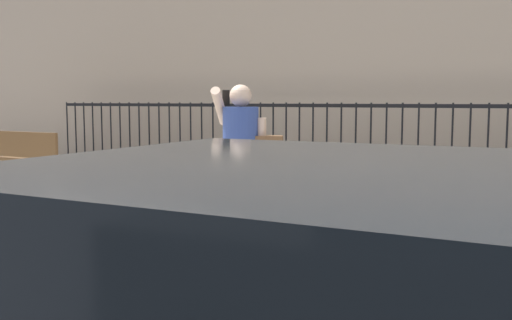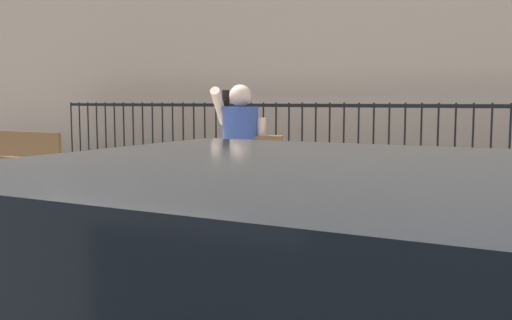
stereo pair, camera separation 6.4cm
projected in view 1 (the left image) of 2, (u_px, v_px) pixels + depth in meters
The scene contains 5 objects.
ground_plane at pixel (42, 297), 4.83m from camera, with size 60.00×60.00×0.00m, color #333338.
sidewalk at pixel (195, 235), 6.73m from camera, with size 28.00×4.40×0.15m, color #B2ADA3.
iron_fence at pixel (320, 137), 9.85m from camera, with size 12.03×0.04×1.60m.
pedestrian_on_phone at pixel (244, 157), 5.52m from camera, with size 0.72×0.53×1.63m.
street_bench at pixel (30, 157), 10.10m from camera, with size 1.60×0.45×0.95m.
Camera 1 is at (3.83, -3.23, 1.63)m, focal length 40.67 mm.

